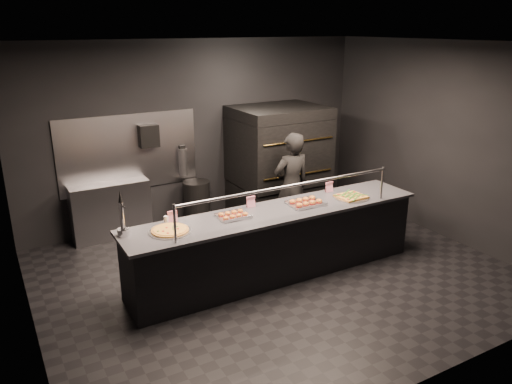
{
  "coord_description": "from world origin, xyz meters",
  "views": [
    {
      "loc": [
        -3.2,
        -5.12,
        3.2
      ],
      "look_at": [
        -0.2,
        0.2,
        1.15
      ],
      "focal_mm": 35.0,
      "sensor_mm": 36.0,
      "label": 1
    }
  ],
  "objects_px": {
    "prep_shelf": "(111,211)",
    "beer_tap": "(123,223)",
    "pizza_oven": "(278,162)",
    "fire_extinguisher": "(183,161)",
    "square_pizza": "(351,197)",
    "slider_tray_b": "(306,202)",
    "trash_bin": "(197,203)",
    "round_pizza": "(170,230)",
    "towel_dispenser": "(148,136)",
    "worker": "(291,186)",
    "service_counter": "(277,243)",
    "slider_tray_a": "(233,215)"
  },
  "relations": [
    {
      "from": "slider_tray_a",
      "to": "trash_bin",
      "type": "height_order",
      "value": "slider_tray_a"
    },
    {
      "from": "pizza_oven",
      "to": "square_pizza",
      "type": "bearing_deg",
      "value": -91.35
    },
    {
      "from": "service_counter",
      "to": "round_pizza",
      "type": "distance_m",
      "value": 1.52
    },
    {
      "from": "pizza_oven",
      "to": "fire_extinguisher",
      "type": "height_order",
      "value": "pizza_oven"
    },
    {
      "from": "round_pizza",
      "to": "worker",
      "type": "bearing_deg",
      "value": 22.19
    },
    {
      "from": "round_pizza",
      "to": "towel_dispenser",
      "type": "bearing_deg",
      "value": 76.93
    },
    {
      "from": "beer_tap",
      "to": "slider_tray_a",
      "type": "height_order",
      "value": "beer_tap"
    },
    {
      "from": "slider_tray_b",
      "to": "worker",
      "type": "xyz_separation_m",
      "value": [
        0.4,
        0.95,
        -0.11
      ]
    },
    {
      "from": "service_counter",
      "to": "prep_shelf",
      "type": "bearing_deg",
      "value": 124.59
    },
    {
      "from": "prep_shelf",
      "to": "slider_tray_b",
      "type": "relative_size",
      "value": 2.4
    },
    {
      "from": "prep_shelf",
      "to": "beer_tap",
      "type": "height_order",
      "value": "beer_tap"
    },
    {
      "from": "beer_tap",
      "to": "round_pizza",
      "type": "bearing_deg",
      "value": -16.58
    },
    {
      "from": "fire_extinguisher",
      "to": "beer_tap",
      "type": "bearing_deg",
      "value": -125.66
    },
    {
      "from": "pizza_oven",
      "to": "prep_shelf",
      "type": "distance_m",
      "value": 2.88
    },
    {
      "from": "worker",
      "to": "prep_shelf",
      "type": "bearing_deg",
      "value": -28.58
    },
    {
      "from": "beer_tap",
      "to": "trash_bin",
      "type": "height_order",
      "value": "beer_tap"
    },
    {
      "from": "worker",
      "to": "round_pizza",
      "type": "bearing_deg",
      "value": 22.63
    },
    {
      "from": "fire_extinguisher",
      "to": "square_pizza",
      "type": "distance_m",
      "value": 2.91
    },
    {
      "from": "round_pizza",
      "to": "trash_bin",
      "type": "bearing_deg",
      "value": 60.38
    },
    {
      "from": "service_counter",
      "to": "slider_tray_b",
      "type": "xyz_separation_m",
      "value": [
        0.45,
        0.01,
        0.48
      ]
    },
    {
      "from": "slider_tray_a",
      "to": "trash_bin",
      "type": "bearing_deg",
      "value": 79.46
    },
    {
      "from": "round_pizza",
      "to": "square_pizza",
      "type": "height_order",
      "value": "square_pizza"
    },
    {
      "from": "worker",
      "to": "service_counter",
      "type": "bearing_deg",
      "value": 48.88
    },
    {
      "from": "service_counter",
      "to": "trash_bin",
      "type": "distance_m",
      "value": 2.23
    },
    {
      "from": "towel_dispenser",
      "to": "beer_tap",
      "type": "height_order",
      "value": "towel_dispenser"
    },
    {
      "from": "fire_extinguisher",
      "to": "round_pizza",
      "type": "bearing_deg",
      "value": -114.82
    },
    {
      "from": "round_pizza",
      "to": "fire_extinguisher",
      "type": "bearing_deg",
      "value": 65.18
    },
    {
      "from": "prep_shelf",
      "to": "trash_bin",
      "type": "distance_m",
      "value": 1.41
    },
    {
      "from": "pizza_oven",
      "to": "towel_dispenser",
      "type": "xyz_separation_m",
      "value": [
        -2.1,
        0.49,
        0.58
      ]
    },
    {
      "from": "towel_dispenser",
      "to": "slider_tray_b",
      "type": "xyz_separation_m",
      "value": [
        1.35,
        -2.38,
        -0.6
      ]
    },
    {
      "from": "round_pizza",
      "to": "beer_tap",
      "type": "bearing_deg",
      "value": 163.42
    },
    {
      "from": "square_pizza",
      "to": "pizza_oven",
      "type": "bearing_deg",
      "value": 88.65
    },
    {
      "from": "prep_shelf",
      "to": "slider_tray_b",
      "type": "height_order",
      "value": "slider_tray_b"
    },
    {
      "from": "service_counter",
      "to": "trash_bin",
      "type": "relative_size",
      "value": 5.56
    },
    {
      "from": "pizza_oven",
      "to": "beer_tap",
      "type": "height_order",
      "value": "pizza_oven"
    },
    {
      "from": "pizza_oven",
      "to": "prep_shelf",
      "type": "height_order",
      "value": "pizza_oven"
    },
    {
      "from": "beer_tap",
      "to": "slider_tray_b",
      "type": "distance_m",
      "value": 2.41
    },
    {
      "from": "service_counter",
      "to": "slider_tray_a",
      "type": "relative_size",
      "value": 9.56
    },
    {
      "from": "fire_extinguisher",
      "to": "square_pizza",
      "type": "xyz_separation_m",
      "value": [
        1.5,
        -2.49,
        -0.12
      ]
    },
    {
      "from": "slider_tray_a",
      "to": "square_pizza",
      "type": "bearing_deg",
      "value": -5.06
    },
    {
      "from": "slider_tray_a",
      "to": "towel_dispenser",
      "type": "bearing_deg",
      "value": 97.36
    },
    {
      "from": "prep_shelf",
      "to": "round_pizza",
      "type": "distance_m",
      "value": 2.35
    },
    {
      "from": "service_counter",
      "to": "pizza_oven",
      "type": "distance_m",
      "value": 2.3
    },
    {
      "from": "pizza_oven",
      "to": "towel_dispenser",
      "type": "distance_m",
      "value": 2.23
    },
    {
      "from": "pizza_oven",
      "to": "square_pizza",
      "type": "relative_size",
      "value": 4.03
    },
    {
      "from": "slider_tray_a",
      "to": "service_counter",
      "type": "bearing_deg",
      "value": -6.63
    },
    {
      "from": "trash_bin",
      "to": "worker",
      "type": "xyz_separation_m",
      "value": [
        1.05,
        -1.26,
        0.47
      ]
    },
    {
      "from": "towel_dispenser",
      "to": "round_pizza",
      "type": "xyz_separation_m",
      "value": [
        -0.55,
        -2.37,
        -0.61
      ]
    },
    {
      "from": "beer_tap",
      "to": "worker",
      "type": "xyz_separation_m",
      "value": [
        2.8,
        0.79,
        -0.23
      ]
    },
    {
      "from": "slider_tray_a",
      "to": "round_pizza",
      "type": "bearing_deg",
      "value": -176.77
    }
  ]
}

